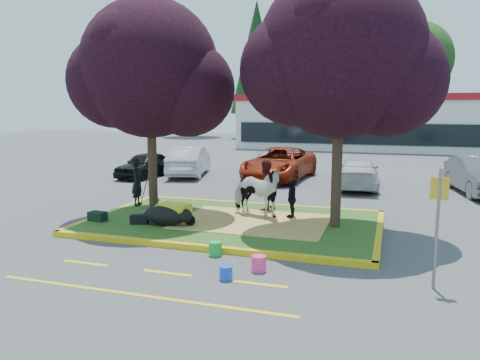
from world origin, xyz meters
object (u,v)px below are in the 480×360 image
(handler, at_px, (138,182))
(bucket_blue, at_px, (226,273))
(bucket_pink, at_px, (259,264))
(bucket_green, at_px, (215,249))
(car_black, at_px, (145,165))
(wheelbarrow, at_px, (175,210))
(calf, at_px, (165,215))
(cow, at_px, (256,192))
(car_silver, at_px, (189,161))
(sign_post, at_px, (438,216))

(handler, xyz_separation_m, bucket_blue, (4.98, -5.16, -0.79))
(handler, height_order, bucket_pink, handler)
(bucket_green, xyz_separation_m, car_black, (-7.70, 10.41, 0.45))
(handler, bearing_deg, wheelbarrow, -144.85)
(bucket_pink, bearing_deg, bucket_blue, -126.13)
(calf, height_order, bucket_green, calf)
(cow, distance_m, car_silver, 10.09)
(handler, height_order, sign_post, sign_post)
(car_black, bearing_deg, bucket_blue, -48.61)
(bucket_blue, bearing_deg, calf, 133.35)
(calf, relative_size, handler, 0.82)
(car_silver, bearing_deg, calf, 96.94)
(cow, relative_size, calf, 1.38)
(bucket_blue, bearing_deg, car_silver, 117.01)
(cow, distance_m, handler, 4.23)
(handler, relative_size, car_black, 0.44)
(handler, bearing_deg, bucket_blue, -150.28)
(bucket_blue, bearing_deg, car_black, 125.66)
(handler, distance_m, car_black, 7.48)
(car_silver, bearing_deg, cow, 111.78)
(cow, relative_size, handler, 1.13)
(wheelbarrow, relative_size, sign_post, 0.68)
(bucket_green, bearing_deg, car_black, 126.50)
(calf, distance_m, bucket_blue, 4.21)
(car_black, bearing_deg, calf, -51.73)
(cow, xyz_separation_m, sign_post, (4.65, -3.98, 0.50))
(handler, distance_m, wheelbarrow, 3.07)
(cow, bearing_deg, bucket_pink, -146.91)
(handler, relative_size, bucket_green, 4.84)
(bucket_blue, height_order, car_silver, car_silver)
(sign_post, height_order, car_black, sign_post)
(calf, distance_m, wheelbarrow, 0.28)
(sign_post, height_order, bucket_blue, sign_post)
(bucket_blue, bearing_deg, sign_post, 11.44)
(bucket_green, height_order, car_silver, car_silver)
(calf, height_order, car_silver, car_silver)
(bucket_green, bearing_deg, handler, 138.08)
(wheelbarrow, distance_m, car_silver, 10.57)
(calf, height_order, bucket_blue, calf)
(bucket_blue, distance_m, car_silver, 14.59)
(calf, relative_size, bucket_green, 3.96)
(wheelbarrow, xyz_separation_m, bucket_pink, (3.15, -2.51, -0.39))
(cow, height_order, bucket_green, cow)
(bucket_green, bearing_deg, wheelbarrow, 136.59)
(calf, relative_size, wheelbarrow, 0.82)
(car_black, bearing_deg, handler, -56.55)
(bucket_pink, bearing_deg, wheelbarrow, 141.47)
(calf, distance_m, car_silver, 10.61)
(calf, height_order, sign_post, sign_post)
(handler, relative_size, bucket_pink, 4.71)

